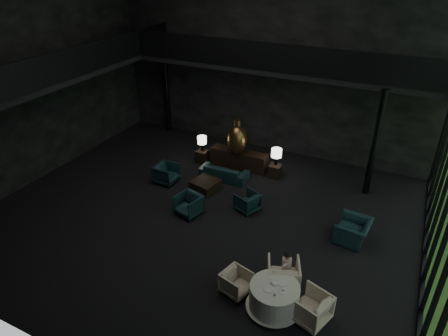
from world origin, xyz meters
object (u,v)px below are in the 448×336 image
at_px(table_lamp_left, 202,141).
at_px(dining_chair_east, 311,305).
at_px(sofa, 224,171).
at_px(dining_chair_north, 284,271).
at_px(dining_table, 274,299).
at_px(coffee_table, 206,185).
at_px(dining_chair_west, 236,282).
at_px(side_table_left, 202,156).
at_px(side_table_right, 275,171).
at_px(table_lamp_right, 276,154).
at_px(lounge_armchair_south, 188,203).
at_px(console, 239,159).
at_px(child, 287,261).
at_px(lounge_armchair_west, 166,172).
at_px(window_armchair, 353,227).
at_px(lounge_armchair_east, 247,201).
at_px(bronze_urn, 237,139).

height_order(table_lamp_left, dining_chair_east, table_lamp_left).
relative_size(sofa, dining_chair_north, 1.82).
xyz_separation_m(table_lamp_left, sofa, (1.44, -0.86, -0.64)).
distance_m(table_lamp_left, dining_table, 8.26).
bearing_deg(dining_chair_north, coffee_table, -60.52).
relative_size(sofa, dining_chair_west, 2.71).
bearing_deg(coffee_table, side_table_left, 121.94).
bearing_deg(side_table_right, dining_chair_east, -63.27).
bearing_deg(dining_chair_east, table_lamp_right, -134.52).
relative_size(lounge_armchair_south, dining_chair_east, 0.90).
distance_m(console, child, 6.59).
bearing_deg(dining_chair_west, dining_chair_east, -75.68).
bearing_deg(lounge_armchair_west, window_armchair, -93.10).
bearing_deg(lounge_armchair_east, console, -128.33).
bearing_deg(dining_chair_north, lounge_armchair_south, -45.54).
bearing_deg(child, dining_chair_north, 81.35).
distance_m(bronze_urn, dining_chair_east, 7.79).
relative_size(bronze_urn, child, 2.62).
bearing_deg(window_armchair, bronze_urn, -111.31).
bearing_deg(side_table_left, dining_chair_north, -44.51).
relative_size(console, table_lamp_right, 3.47).
relative_size(table_lamp_right, dining_chair_west, 1.06).
xyz_separation_m(bronze_urn, lounge_armchair_south, (-0.17, -3.56, -0.96)).
bearing_deg(console, dining_table, -58.93).
distance_m(side_table_right, lounge_armchair_east, 2.63).
relative_size(lounge_armchair_west, coffee_table, 0.95).
xyz_separation_m(side_table_left, lounge_armchair_east, (3.13, -2.46, 0.08)).
xyz_separation_m(side_table_right, lounge_armchair_west, (-3.63, -2.28, 0.18)).
relative_size(console, table_lamp_left, 3.68).
bearing_deg(window_armchair, table_lamp_left, -105.66).
relative_size(dining_table, dining_chair_east, 1.52).
height_order(coffee_table, child, child).
bearing_deg(lounge_armchair_south, table_lamp_left, 125.98).
height_order(console, coffee_table, console).
bearing_deg(dining_chair_north, child, -120.43).
relative_size(bronze_urn, dining_table, 1.03).
xyz_separation_m(table_lamp_left, dining_table, (5.45, -6.18, -0.66)).
bearing_deg(dining_table, console, 121.07).
xyz_separation_m(console, lounge_armchair_south, (-0.17, -3.78, 0.04)).
bearing_deg(side_table_right, dining_table, -70.47).
bearing_deg(console, dining_chair_west, -66.26).
height_order(side_table_left, table_lamp_right, table_lamp_right).
relative_size(bronze_urn, window_armchair, 1.31).
bearing_deg(table_lamp_left, sofa, -30.84).
height_order(dining_table, dining_chair_north, dining_chair_north).
height_order(bronze_urn, lounge_armchair_east, bronze_urn).
bearing_deg(side_table_left, coffee_table, -58.06).
distance_m(lounge_armchair_west, dining_table, 7.15).
distance_m(side_table_left, dining_chair_east, 8.81).
bearing_deg(dining_chair_north, dining_table, 71.91).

